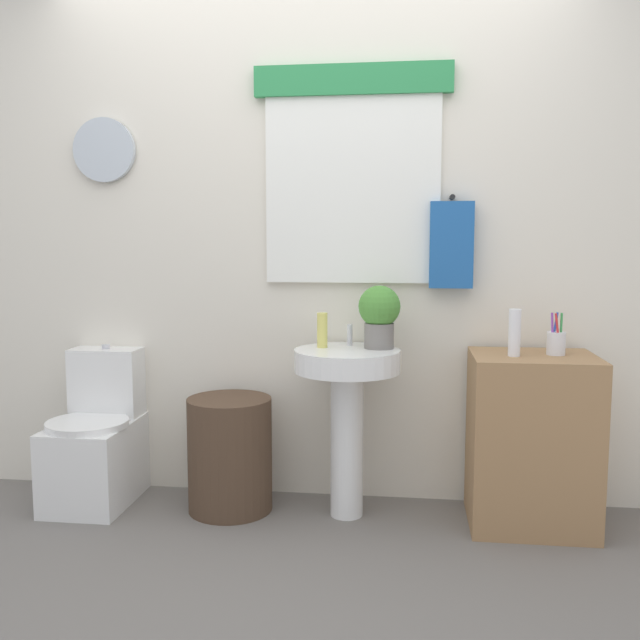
% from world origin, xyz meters
% --- Properties ---
extents(ground_plane, '(8.00, 8.00, 0.00)m').
position_xyz_m(ground_plane, '(0.00, 0.00, 0.00)').
color(ground_plane, slate).
extents(back_wall, '(4.40, 0.18, 2.60)m').
position_xyz_m(back_wall, '(0.00, 1.15, 1.31)').
color(back_wall, silver).
rests_on(back_wall, ground_plane).
extents(toilet, '(0.38, 0.51, 0.75)m').
position_xyz_m(toilet, '(-1.02, 0.88, 0.28)').
color(toilet, white).
rests_on(toilet, ground_plane).
extents(laundry_hamper, '(0.39, 0.39, 0.53)m').
position_xyz_m(laundry_hamper, '(-0.35, 0.85, 0.27)').
color(laundry_hamper, '#4C3828').
rests_on(laundry_hamper, ground_plane).
extents(pedestal_sink, '(0.48, 0.48, 0.77)m').
position_xyz_m(pedestal_sink, '(0.20, 0.85, 0.57)').
color(pedestal_sink, white).
rests_on(pedestal_sink, ground_plane).
extents(faucet, '(0.03, 0.03, 0.10)m').
position_xyz_m(faucet, '(0.20, 0.97, 0.82)').
color(faucet, silver).
rests_on(faucet, pedestal_sink).
extents(wooden_cabinet, '(0.53, 0.44, 0.77)m').
position_xyz_m(wooden_cabinet, '(1.02, 0.85, 0.38)').
color(wooden_cabinet, '#9E754C').
rests_on(wooden_cabinet, ground_plane).
extents(soap_bottle, '(0.05, 0.05, 0.16)m').
position_xyz_m(soap_bottle, '(0.08, 0.90, 0.85)').
color(soap_bottle, '#DBD166').
rests_on(soap_bottle, pedestal_sink).
extents(potted_plant, '(0.19, 0.19, 0.29)m').
position_xyz_m(potted_plant, '(0.34, 0.91, 0.94)').
color(potted_plant, slate).
rests_on(potted_plant, pedestal_sink).
extents(lotion_bottle, '(0.05, 0.05, 0.20)m').
position_xyz_m(lotion_bottle, '(0.92, 0.81, 0.87)').
color(lotion_bottle, white).
rests_on(lotion_bottle, wooden_cabinet).
extents(toothbrush_cup, '(0.08, 0.08, 0.19)m').
position_xyz_m(toothbrush_cup, '(1.11, 0.87, 0.82)').
color(toothbrush_cup, silver).
rests_on(toothbrush_cup, wooden_cabinet).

